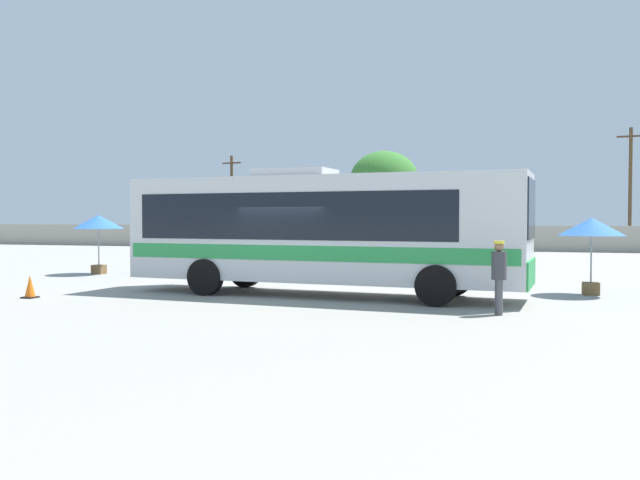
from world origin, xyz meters
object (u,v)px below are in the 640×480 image
at_px(attendant_by_bus_door, 499,273).
at_px(utility_pole_near, 630,186).
at_px(parked_car_leftmost_grey, 281,239).
at_px(traffic_cone_on_apron, 30,287).
at_px(vendor_umbrella_secondary_blue, 592,229).
at_px(coach_bus_silver_green, 318,228).
at_px(vendor_umbrella_near_gate_blue, 98,224).
at_px(roadside_tree_midleft, 384,180).
at_px(parked_car_second_dark_blue, 358,241).
at_px(roadside_tree_left, 248,196).
at_px(utility_pole_far, 232,198).

height_order(attendant_by_bus_door, utility_pole_near, utility_pole_near).
relative_size(parked_car_leftmost_grey, traffic_cone_on_apron, 7.19).
bearing_deg(vendor_umbrella_secondary_blue, coach_bus_silver_green, -162.87).
bearing_deg(attendant_by_bus_door, coach_bus_silver_green, 153.18).
xyz_separation_m(vendor_umbrella_near_gate_blue, parked_car_leftmost_grey, (0.25, 20.05, -1.22)).
bearing_deg(roadside_tree_midleft, vendor_umbrella_near_gate_blue, -103.15).
height_order(vendor_umbrella_secondary_blue, utility_pole_near, utility_pole_near).
relative_size(coach_bus_silver_green, parked_car_second_dark_blue, 2.48).
relative_size(attendant_by_bus_door, roadside_tree_left, 0.30).
bearing_deg(utility_pole_near, attendant_by_bus_door, -102.36).
bearing_deg(utility_pole_far, traffic_cone_on_apron, -74.24).
bearing_deg(traffic_cone_on_apron, parked_car_leftmost_grey, 95.73).
xyz_separation_m(attendant_by_bus_door, parked_car_second_dark_blue, (-9.65, 26.25, -0.20)).
bearing_deg(parked_car_second_dark_blue, vendor_umbrella_secondary_blue, -60.62).
relative_size(parked_car_leftmost_grey, utility_pole_near, 0.55).
bearing_deg(coach_bus_silver_green, parked_car_leftmost_grey, 112.53).
bearing_deg(traffic_cone_on_apron, utility_pole_near, 60.11).
xyz_separation_m(vendor_umbrella_near_gate_blue, utility_pole_far, (-7.00, 28.06, 1.86)).
xyz_separation_m(roadside_tree_midleft, traffic_cone_on_apron, (-3.11, -33.62, -4.73)).
bearing_deg(roadside_tree_midleft, parked_car_leftmost_grey, -133.58).
bearing_deg(parked_car_second_dark_blue, vendor_umbrella_near_gate_blue, -106.84).
height_order(roadside_tree_midleft, traffic_cone_on_apron, roadside_tree_midleft).
bearing_deg(vendor_umbrella_near_gate_blue, attendant_by_bus_door, -24.31).
height_order(vendor_umbrella_near_gate_blue, vendor_umbrella_secondary_blue, vendor_umbrella_near_gate_blue).
xyz_separation_m(utility_pole_near, roadside_tree_left, (-28.51, 0.46, -0.37)).
xyz_separation_m(utility_pole_near, utility_pole_far, (-30.01, 0.66, -0.53)).
bearing_deg(parked_car_leftmost_grey, roadside_tree_left, 126.35).
distance_m(coach_bus_silver_green, utility_pole_far, 36.91).
bearing_deg(traffic_cone_on_apron, roadside_tree_left, 103.56).
relative_size(vendor_umbrella_near_gate_blue, vendor_umbrella_secondary_blue, 1.05).
distance_m(coach_bus_silver_green, vendor_umbrella_near_gate_blue, 11.31).
relative_size(parked_car_second_dark_blue, roadside_tree_midleft, 0.65).
bearing_deg(roadside_tree_midleft, parked_car_second_dark_blue, -92.45).
height_order(utility_pole_near, roadside_tree_left, utility_pole_near).
bearing_deg(traffic_cone_on_apron, roadside_tree_midleft, 84.71).
relative_size(coach_bus_silver_green, parked_car_leftmost_grey, 2.51).
relative_size(parked_car_leftmost_grey, roadside_tree_left, 0.81).
bearing_deg(vendor_umbrella_near_gate_blue, utility_pole_near, 49.97).
bearing_deg(traffic_cone_on_apron, parked_car_second_dark_blue, 83.97).
bearing_deg(parked_car_leftmost_grey, traffic_cone_on_apron, -84.27).
relative_size(vendor_umbrella_near_gate_blue, utility_pole_near, 0.28).
distance_m(coach_bus_silver_green, vendor_umbrella_secondary_blue, 7.81).
bearing_deg(utility_pole_near, vendor_umbrella_near_gate_blue, -130.03).
bearing_deg(parked_car_second_dark_blue, utility_pole_far, 145.54).
height_order(roadside_tree_left, traffic_cone_on_apron, roadside_tree_left).
xyz_separation_m(attendant_by_bus_door, utility_pole_near, (7.54, 34.39, 3.43)).
bearing_deg(coach_bus_silver_green, vendor_umbrella_secondary_blue, 17.13).
height_order(parked_car_second_dark_blue, roadside_tree_midleft, roadside_tree_midleft).
bearing_deg(attendant_by_bus_door, utility_pole_far, 122.67).
bearing_deg(vendor_umbrella_secondary_blue, parked_car_leftmost_grey, 128.45).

